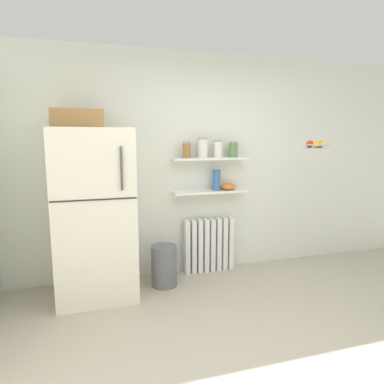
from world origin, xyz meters
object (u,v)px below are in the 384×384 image
object	(u,v)px
storage_jar_1	(203,148)
hanging_fruit_basket	(316,145)
storage_jar_3	(233,149)
shelf_bowl	(228,186)
refrigerator	(94,211)
radiator	(209,245)
storage_jar_2	(218,149)
trash_bin	(164,266)
storage_jar_0	(187,150)
vase	(216,180)

from	to	relation	value
storage_jar_1	hanging_fruit_basket	distance (m)	1.29
storage_jar_3	shelf_bowl	size ratio (longest dim) A/B	0.99
storage_jar_1	hanging_fruit_basket	size ratio (longest dim) A/B	0.77
refrigerator	hanging_fruit_basket	distance (m)	2.54
refrigerator	radiator	distance (m)	1.47
refrigerator	storage_jar_2	distance (m)	1.57
storage_jar_1	storage_jar_2	bearing A→B (deg)	0.00
trash_bin	storage_jar_2	bearing A→B (deg)	18.12
storage_jar_0	hanging_fruit_basket	world-z (taller)	hanging_fruit_basket
refrigerator	storage_jar_3	world-z (taller)	refrigerator
storage_jar_1	hanging_fruit_basket	world-z (taller)	storage_jar_1
refrigerator	storage_jar_0	size ratio (longest dim) A/B	10.20
vase	trash_bin	bearing A→B (deg)	-161.47
storage_jar_0	vase	bearing A→B (deg)	0.00
vase	storage_jar_2	bearing A→B (deg)	0.00
refrigerator	storage_jar_2	xyz separation A→B (m)	(1.43, 0.25, 0.60)
storage_jar_0	hanging_fruit_basket	xyz separation A→B (m)	(1.41, -0.43, 0.06)
storage_jar_0	vase	distance (m)	0.51
radiator	shelf_bowl	world-z (taller)	shelf_bowl
radiator	storage_jar_3	size ratio (longest dim) A/B	3.50
radiator	shelf_bowl	bearing A→B (deg)	-7.33
storage_jar_3	vase	xyz separation A→B (m)	(-0.21, 0.00, -0.36)
refrigerator	storage_jar_0	xyz separation A→B (m)	(1.04, 0.25, 0.59)
storage_jar_3	shelf_bowl	distance (m)	0.44
refrigerator	storage_jar_2	size ratio (longest dim) A/B	9.27
storage_jar_0	vase	xyz separation A→B (m)	(0.37, 0.00, -0.36)
vase	shelf_bowl	world-z (taller)	vase
hanging_fruit_basket	storage_jar_2	bearing A→B (deg)	156.99
storage_jar_2	storage_jar_3	bearing A→B (deg)	-0.00
storage_jar_0	storage_jar_2	world-z (taller)	storage_jar_2
storage_jar_3	vase	size ratio (longest dim) A/B	0.75
storage_jar_0	vase	size ratio (longest dim) A/B	0.74
radiator	hanging_fruit_basket	distance (m)	1.72
vase	refrigerator	bearing A→B (deg)	-170.13
storage_jar_3	hanging_fruit_basket	size ratio (longest dim) A/B	0.63
storage_jar_3	trash_bin	xyz separation A→B (m)	(-0.91, -0.23, -1.27)
shelf_bowl	trash_bin	world-z (taller)	shelf_bowl
shelf_bowl	vase	bearing A→B (deg)	180.00
radiator	hanging_fruit_basket	xyz separation A→B (m)	(1.12, -0.46, 1.22)
storage_jar_1	storage_jar_3	size ratio (longest dim) A/B	1.23
radiator	storage_jar_1	xyz separation A→B (m)	(-0.10, -0.03, 1.19)
shelf_bowl	storage_jar_3	bearing A→B (deg)	-0.00
radiator	storage_jar_0	distance (m)	1.20
trash_bin	radiator	bearing A→B (deg)	23.10
storage_jar_1	hanging_fruit_basket	bearing A→B (deg)	-19.68
storage_jar_3	trash_bin	world-z (taller)	storage_jar_3
storage_jar_0	storage_jar_1	bearing A→B (deg)	0.00
trash_bin	vase	bearing A→B (deg)	18.53
storage_jar_1	shelf_bowl	size ratio (longest dim) A/B	1.21
refrigerator	trash_bin	size ratio (longest dim) A/B	4.15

